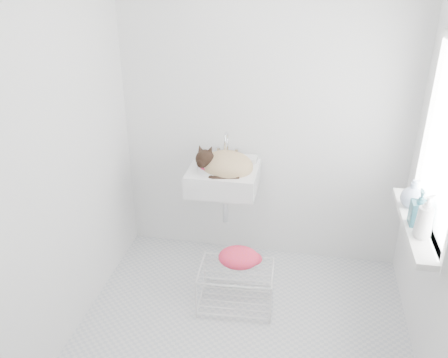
% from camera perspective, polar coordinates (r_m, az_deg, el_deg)
% --- Properties ---
extents(floor, '(2.20, 2.00, 0.02)m').
position_cam_1_polar(floor, '(3.30, 2.12, -18.06)').
color(floor, silver).
rests_on(floor, ground).
extents(back_wall, '(2.20, 0.02, 2.50)m').
position_cam_1_polar(back_wall, '(3.53, 4.94, 8.63)').
color(back_wall, white).
rests_on(back_wall, ground).
extents(left_wall, '(0.02, 2.00, 2.50)m').
position_cam_1_polar(left_wall, '(2.95, -19.16, 3.72)').
color(left_wall, white).
rests_on(left_wall, ground).
extents(window_glass, '(0.01, 0.80, 1.00)m').
position_cam_1_polar(window_glass, '(2.83, 25.59, 3.87)').
color(window_glass, white).
rests_on(window_glass, right_wall).
extents(window_frame, '(0.04, 0.90, 1.10)m').
position_cam_1_polar(window_frame, '(2.83, 25.30, 3.90)').
color(window_frame, white).
rests_on(window_frame, right_wall).
extents(windowsill, '(0.16, 0.88, 0.04)m').
position_cam_1_polar(windowsill, '(3.02, 22.36, -5.15)').
color(windowsill, white).
rests_on(windowsill, right_wall).
extents(sink, '(0.51, 0.44, 0.20)m').
position_cam_1_polar(sink, '(3.47, -0.08, 1.31)').
color(sink, white).
rests_on(sink, back_wall).
extents(faucet, '(0.18, 0.13, 0.18)m').
position_cam_1_polar(faucet, '(3.58, 0.46, 4.53)').
color(faucet, silver).
rests_on(faucet, sink).
extents(cat, '(0.42, 0.34, 0.26)m').
position_cam_1_polar(cat, '(3.43, 0.09, 1.78)').
color(cat, tan).
rests_on(cat, sink).
extents(wire_rack, '(0.52, 0.38, 0.30)m').
position_cam_1_polar(wire_rack, '(3.41, 1.45, -12.95)').
color(wire_rack, silver).
rests_on(wire_rack, floor).
extents(towel, '(0.30, 0.22, 0.12)m').
position_cam_1_polar(towel, '(3.35, 1.79, -9.93)').
color(towel, '#FF3600').
rests_on(towel, wire_rack).
extents(bottle_a, '(0.12, 0.12, 0.22)m').
position_cam_1_polar(bottle_a, '(2.87, 22.80, -6.49)').
color(bottle_a, silver).
rests_on(bottle_a, windowsill).
extents(bottle_b, '(0.10, 0.10, 0.22)m').
position_cam_1_polar(bottle_b, '(2.98, 22.35, -5.12)').
color(bottle_b, '#306B79').
rests_on(bottle_b, windowsill).
extents(bottle_c, '(0.17, 0.17, 0.18)m').
position_cam_1_polar(bottle_c, '(3.18, 21.68, -3.08)').
color(bottle_c, silver).
rests_on(bottle_c, windowsill).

